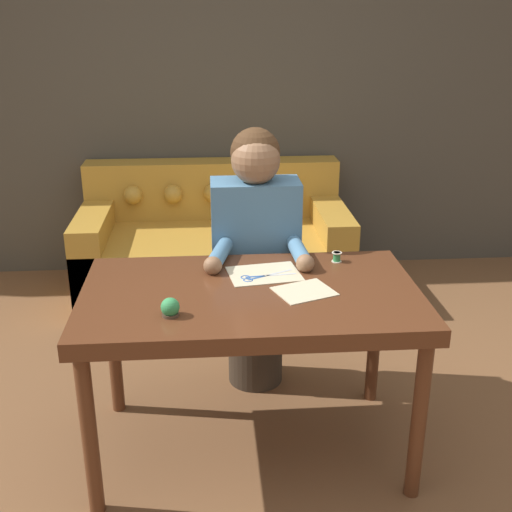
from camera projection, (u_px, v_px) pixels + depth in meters
The scene contains 10 objects.
ground_plane at pixel (245, 457), 2.79m from camera, with size 16.00×16.00×0.00m, color brown.
wall_back at pixel (224, 90), 4.44m from camera, with size 8.00×0.06×2.60m.
dining_table at pixel (251, 308), 2.61m from camera, with size 1.37×0.80×0.77m.
couch at pixel (214, 248), 4.37m from camera, with size 1.76×0.91×0.84m.
person at pixel (256, 257), 3.13m from camera, with size 0.48×0.56×1.32m.
pattern_paper_main at pixel (264, 274), 2.74m from camera, with size 0.33×0.26×0.00m.
pattern_paper_offcut at pixel (304, 291), 2.57m from camera, with size 0.27×0.25×0.00m.
scissors at pixel (259, 277), 2.70m from camera, with size 0.24×0.13×0.01m.
thread_spool at pixel (337, 257), 2.86m from camera, with size 0.04×0.04×0.05m.
pin_cushion at pixel (170, 308), 2.35m from camera, with size 0.07×0.07×0.07m.
Camera 1 is at (-0.13, -2.29, 1.83)m, focal length 45.00 mm.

